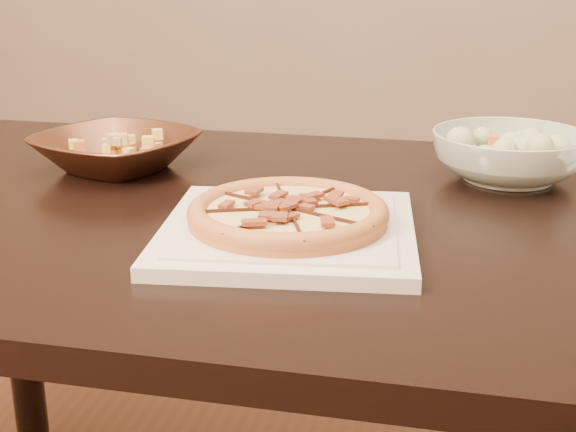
# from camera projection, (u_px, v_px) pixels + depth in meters

# --- Properties ---
(dining_table) EXTENTS (1.39, 0.90, 0.75)m
(dining_table) POSITION_uv_depth(u_px,v_px,m) (249.00, 271.00, 1.17)
(dining_table) COLOR black
(dining_table) RESTS_ON floor
(plate) EXTENTS (0.34, 0.34, 0.02)m
(plate) POSITION_uv_depth(u_px,v_px,m) (288.00, 231.00, 1.00)
(plate) COLOR silver
(plate) RESTS_ON dining_table
(pizza) EXTENTS (0.25, 0.25, 0.03)m
(pizza) POSITION_uv_depth(u_px,v_px,m) (288.00, 213.00, 0.99)
(pizza) COLOR #C2733A
(pizza) RESTS_ON plate
(bronze_bowl) EXTENTS (0.31, 0.31, 0.06)m
(bronze_bowl) POSITION_uv_depth(u_px,v_px,m) (117.00, 151.00, 1.30)
(bronze_bowl) COLOR brown
(bronze_bowl) RESTS_ON dining_table
(mixed_dish) EXTENTS (0.12, 0.12, 0.03)m
(mixed_dish) POSITION_uv_depth(u_px,v_px,m) (114.00, 125.00, 1.29)
(mixed_dish) COLOR tan
(mixed_dish) RESTS_ON bronze_bowl
(salad_bowl) EXTENTS (0.31, 0.31, 0.08)m
(salad_bowl) POSITION_uv_depth(u_px,v_px,m) (509.00, 156.00, 1.24)
(salad_bowl) COLOR #B5C7BA
(salad_bowl) RESTS_ON dining_table
(salad) EXTENTS (0.13, 0.11, 0.04)m
(salad) POSITION_uv_depth(u_px,v_px,m) (512.00, 121.00, 1.22)
(salad) COLOR #AAB482
(salad) RESTS_ON salad_bowl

